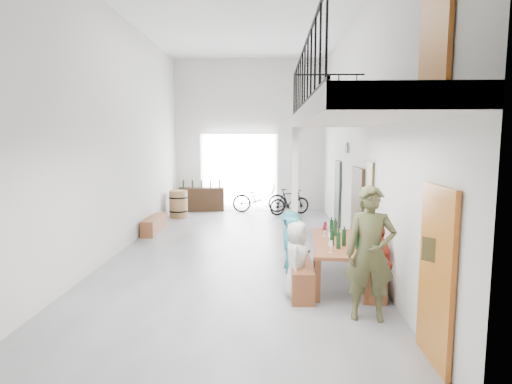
{
  "coord_description": "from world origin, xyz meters",
  "views": [
    {
      "loc": [
        0.78,
        -9.77,
        2.63
      ],
      "look_at": [
        0.45,
        -0.5,
        1.47
      ],
      "focal_mm": 30.0,
      "sensor_mm": 36.0,
      "label": 1
    }
  ],
  "objects_px": {
    "tasting_table": "(338,246)",
    "host_standing": "(370,254)",
    "serving_counter": "(202,199)",
    "side_bench": "(155,225)",
    "bicycle_near": "(259,198)",
    "bench_inner": "(299,269)",
    "oak_barrel": "(179,204)"
  },
  "relations": [
    {
      "from": "bicycle_near",
      "to": "oak_barrel",
      "type": "bearing_deg",
      "value": 109.8
    },
    {
      "from": "serving_counter",
      "to": "host_standing",
      "type": "relative_size",
      "value": 0.83
    },
    {
      "from": "tasting_table",
      "to": "host_standing",
      "type": "relative_size",
      "value": 1.16
    },
    {
      "from": "serving_counter",
      "to": "side_bench",
      "type": "bearing_deg",
      "value": -109.14
    },
    {
      "from": "bench_inner",
      "to": "side_bench",
      "type": "xyz_separation_m",
      "value": [
        -3.8,
        4.15,
        -0.04
      ]
    },
    {
      "from": "tasting_table",
      "to": "host_standing",
      "type": "height_order",
      "value": "host_standing"
    },
    {
      "from": "bench_inner",
      "to": "side_bench",
      "type": "height_order",
      "value": "bench_inner"
    },
    {
      "from": "tasting_table",
      "to": "oak_barrel",
      "type": "xyz_separation_m",
      "value": [
        -4.31,
        6.46,
        -0.25
      ]
    },
    {
      "from": "tasting_table",
      "to": "bench_inner",
      "type": "bearing_deg",
      "value": -175.74
    },
    {
      "from": "bench_inner",
      "to": "side_bench",
      "type": "distance_m",
      "value": 5.63
    },
    {
      "from": "bench_inner",
      "to": "bicycle_near",
      "type": "height_order",
      "value": "bicycle_near"
    },
    {
      "from": "tasting_table",
      "to": "bench_inner",
      "type": "distance_m",
      "value": 0.83
    },
    {
      "from": "side_bench",
      "to": "bicycle_near",
      "type": "relative_size",
      "value": 0.81
    },
    {
      "from": "side_bench",
      "to": "host_standing",
      "type": "xyz_separation_m",
      "value": [
        4.72,
        -5.68,
        0.76
      ]
    },
    {
      "from": "bench_inner",
      "to": "oak_barrel",
      "type": "height_order",
      "value": "oak_barrel"
    },
    {
      "from": "tasting_table",
      "to": "side_bench",
      "type": "distance_m",
      "value": 6.14
    },
    {
      "from": "bench_inner",
      "to": "bicycle_near",
      "type": "xyz_separation_m",
      "value": [
        -0.93,
        7.57,
        0.25
      ]
    },
    {
      "from": "tasting_table",
      "to": "serving_counter",
      "type": "xyz_separation_m",
      "value": [
        -3.75,
        7.83,
        -0.28
      ]
    },
    {
      "from": "oak_barrel",
      "to": "bicycle_near",
      "type": "height_order",
      "value": "bicycle_near"
    },
    {
      "from": "bench_inner",
      "to": "host_standing",
      "type": "xyz_separation_m",
      "value": [
        0.92,
        -1.53,
        0.72
      ]
    },
    {
      "from": "serving_counter",
      "to": "host_standing",
      "type": "bearing_deg",
      "value": -74.63
    },
    {
      "from": "bench_inner",
      "to": "oak_barrel",
      "type": "bearing_deg",
      "value": 119.29
    },
    {
      "from": "tasting_table",
      "to": "bench_inner",
      "type": "height_order",
      "value": "tasting_table"
    },
    {
      "from": "tasting_table",
      "to": "side_bench",
      "type": "bearing_deg",
      "value": 142.09
    },
    {
      "from": "bench_inner",
      "to": "serving_counter",
      "type": "height_order",
      "value": "serving_counter"
    },
    {
      "from": "side_bench",
      "to": "serving_counter",
      "type": "xyz_separation_m",
      "value": [
        0.75,
        3.68,
        0.21
      ]
    },
    {
      "from": "bicycle_near",
      "to": "bench_inner",
      "type": "bearing_deg",
      "value": -175.81
    },
    {
      "from": "side_bench",
      "to": "bicycle_near",
      "type": "xyz_separation_m",
      "value": [
        2.87,
        3.42,
        0.29
      ]
    },
    {
      "from": "tasting_table",
      "to": "bicycle_near",
      "type": "xyz_separation_m",
      "value": [
        -1.63,
        7.58,
        -0.2
      ]
    },
    {
      "from": "serving_counter",
      "to": "bicycle_near",
      "type": "height_order",
      "value": "bicycle_near"
    },
    {
      "from": "side_bench",
      "to": "tasting_table",
      "type": "bearing_deg",
      "value": -42.7
    },
    {
      "from": "serving_counter",
      "to": "bicycle_near",
      "type": "distance_m",
      "value": 2.14
    }
  ]
}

